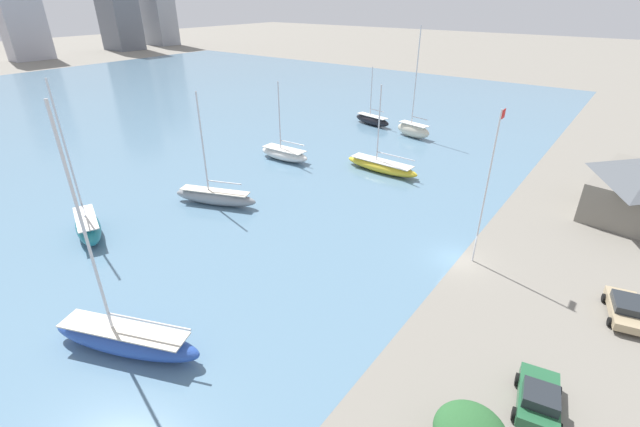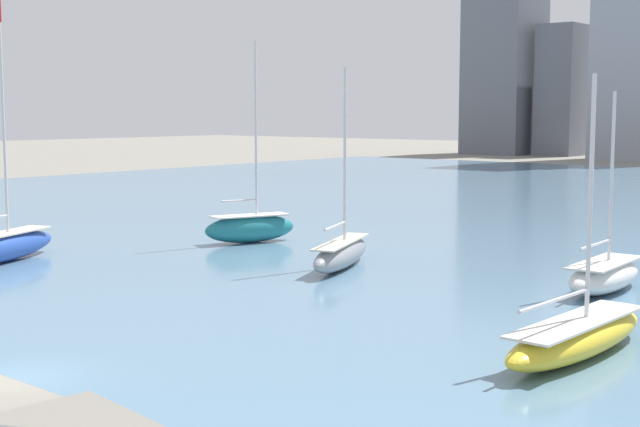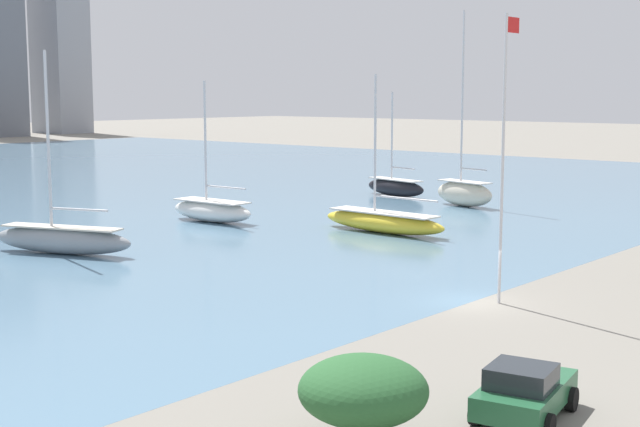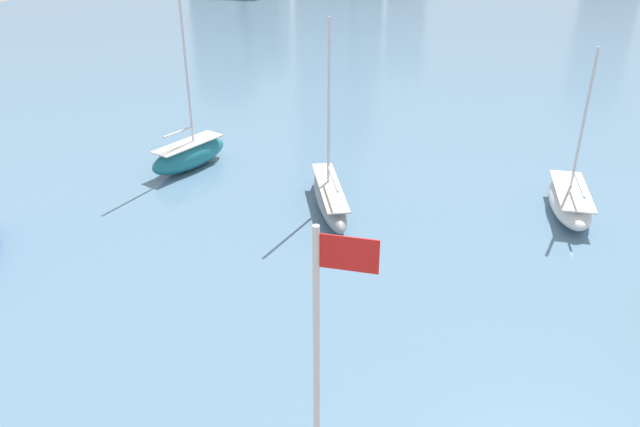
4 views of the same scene
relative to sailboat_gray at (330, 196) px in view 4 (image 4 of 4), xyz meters
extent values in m
cube|color=slate|center=(5.25, 44.33, -0.95)|extent=(180.00, 140.00, 0.00)
cube|color=red|center=(6.52, -26.74, 11.87)|extent=(1.10, 0.03, 0.70)
ellipsoid|color=gray|center=(0.00, 0.00, -0.10)|extent=(5.12, 9.57, 1.69)
cube|color=beige|center=(0.00, 0.00, 0.69)|extent=(4.20, 7.85, 0.10)
cube|color=#2D2D33|center=(0.00, 0.00, -0.57)|extent=(0.78, 1.67, 0.76)
cylinder|color=silver|center=(-0.26, 0.67, 6.06)|extent=(0.18, 0.18, 10.62)
cylinder|color=silver|center=(0.47, -1.20, 1.84)|extent=(1.60, 3.79, 0.14)
ellipsoid|color=#1E757F|center=(-11.99, 4.30, 0.08)|extent=(4.62, 7.38, 2.06)
cube|color=silver|center=(-11.99, 4.30, 1.06)|extent=(3.78, 6.05, 0.10)
cube|color=#2D2D33|center=(-11.99, 4.30, -0.49)|extent=(0.62, 1.25, 0.93)
cylinder|color=silver|center=(-11.79, 4.80, 7.45)|extent=(0.18, 0.18, 12.68)
cylinder|color=silver|center=(-12.30, 3.51, 2.21)|extent=(1.16, 2.62, 0.14)
ellipsoid|color=white|center=(15.38, 3.30, -0.13)|extent=(2.81, 7.90, 1.64)
cube|color=silver|center=(15.38, 3.30, 0.64)|extent=(2.30, 6.48, 0.10)
cube|color=#2D2D33|center=(15.38, 3.30, -0.58)|extent=(0.21, 1.41, 0.74)
cylinder|color=silver|center=(15.36, 3.89, 5.22)|extent=(0.18, 0.18, 9.05)
cylinder|color=silver|center=(15.43, 1.81, 1.79)|extent=(0.29, 4.15, 0.14)
camera|label=1|loc=(-27.32, -34.81, 19.96)|focal=24.00mm
camera|label=2|loc=(33.63, -42.68, 8.62)|focal=50.00mm
camera|label=3|loc=(-30.48, -46.88, 8.78)|focal=50.00mm
camera|label=4|loc=(8.35, -36.28, 17.61)|focal=35.00mm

